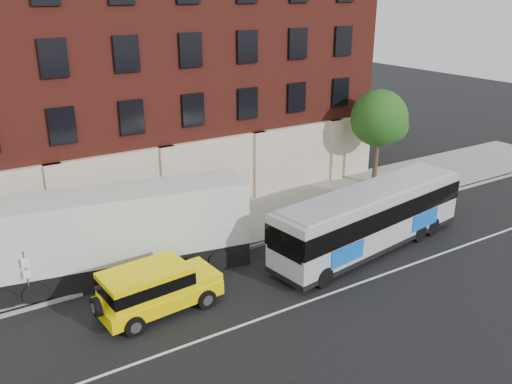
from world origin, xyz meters
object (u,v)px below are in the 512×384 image
sign_pole (27,275)px  city_bus (371,216)px  shipping_container (111,236)px  yellow_suv (153,287)px  street_tree (380,120)px

sign_pole → city_bus: size_ratio=0.21×
sign_pole → shipping_container: (3.68, 0.65, 0.54)m
sign_pole → yellow_suv: size_ratio=0.48×
street_tree → city_bus: (-6.76, -6.67, -2.65)m
city_bus → shipping_container: size_ratio=0.96×
sign_pole → yellow_suv: (4.13, -2.99, -0.32)m
sign_pole → street_tree: size_ratio=0.40×
city_bus → yellow_suv: 11.18m
sign_pole → shipping_container: bearing=10.1°
yellow_suv → sign_pole: bearing=144.1°
city_bus → yellow_suv: (-11.16, 0.35, -0.63)m
street_tree → city_bus: size_ratio=0.52×
city_bus → yellow_suv: size_ratio=2.26×
yellow_suv → shipping_container: (-0.45, 3.64, 0.86)m
shipping_container → city_bus: bearing=-19.0°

